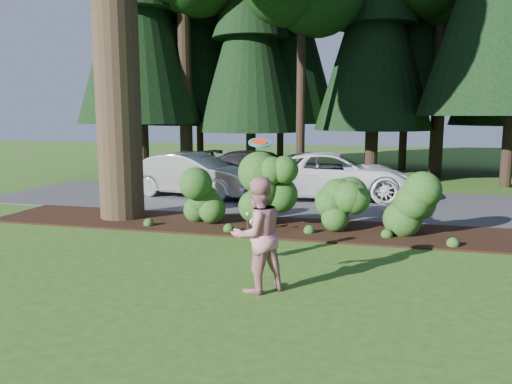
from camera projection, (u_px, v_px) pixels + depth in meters
ground at (245, 264)px, 9.98m from camera, size 80.00×80.00×0.00m
mulch_bed at (278, 227)px, 13.09m from camera, size 16.00×2.50×0.05m
driveway at (304, 201)px, 17.16m from camera, size 22.00×6.00×0.03m
shrub_row at (307, 200)px, 12.67m from camera, size 6.53×1.60×1.61m
lily_cluster at (259, 215)px, 12.28m from camera, size 0.69×0.09×0.57m
car_silver_wagon at (194, 175)px, 18.00m from camera, size 4.94×2.33×1.57m
car_white_suv at (332, 175)px, 17.59m from camera, size 6.15×3.44×1.62m
car_dark_suv at (261, 170)px, 19.71m from camera, size 5.50×3.05×1.51m
child at (260, 231)px, 10.23m from camera, size 0.50×0.40×1.18m
adult at (257, 235)px, 8.30m from camera, size 1.19×1.18×1.94m
frisbee at (260, 142)px, 9.91m from camera, size 0.47×0.44×0.22m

